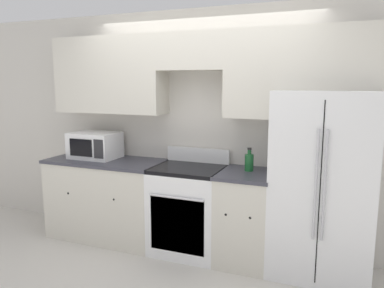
% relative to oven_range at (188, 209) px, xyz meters
% --- Properties ---
extents(ground_plane, '(12.00, 12.00, 0.00)m').
position_rel_oven_range_xyz_m(ground_plane, '(0.04, -0.31, -0.47)').
color(ground_plane, beige).
extents(wall_back, '(8.00, 0.39, 2.60)m').
position_rel_oven_range_xyz_m(wall_back, '(0.04, 0.27, 1.08)').
color(wall_back, beige).
rests_on(wall_back, ground_plane).
extents(lower_cabinets_left, '(1.36, 0.64, 0.93)m').
position_rel_oven_range_xyz_m(lower_cabinets_left, '(-1.04, 0.00, -0.00)').
color(lower_cabinets_left, beige).
rests_on(lower_cabinets_left, ground_plane).
extents(lower_cabinets_right, '(0.54, 0.64, 0.93)m').
position_rel_oven_range_xyz_m(lower_cabinets_right, '(0.62, 0.00, -0.00)').
color(lower_cabinets_right, beige).
rests_on(lower_cabinets_right, ground_plane).
extents(oven_range, '(0.73, 0.65, 1.09)m').
position_rel_oven_range_xyz_m(oven_range, '(0.00, 0.00, 0.00)').
color(oven_range, white).
rests_on(oven_range, ground_plane).
extents(refrigerator, '(0.90, 0.79, 1.74)m').
position_rel_oven_range_xyz_m(refrigerator, '(1.33, 0.07, 0.40)').
color(refrigerator, white).
rests_on(refrigerator, ground_plane).
extents(microwave, '(0.54, 0.40, 0.30)m').
position_rel_oven_range_xyz_m(microwave, '(-1.21, 0.05, 0.61)').
color(microwave, white).
rests_on(microwave, lower_cabinets_left).
extents(bottle, '(0.09, 0.09, 0.23)m').
position_rel_oven_range_xyz_m(bottle, '(0.63, 0.08, 0.55)').
color(bottle, '#195928').
rests_on(bottle, lower_cabinets_right).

